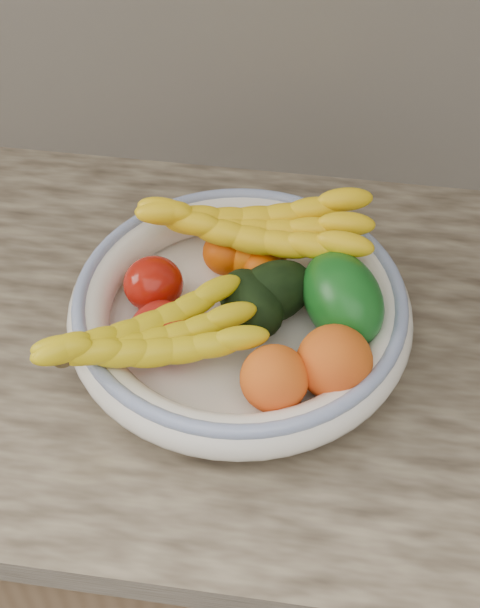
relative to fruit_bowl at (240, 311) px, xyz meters
name	(u,v)px	position (x,y,z in m)	size (l,w,h in m)	color
kitchen_counter	(242,507)	(0.00, 0.03, -0.48)	(2.44, 0.66, 1.40)	brown
fruit_bowl	(240,311)	(0.00, 0.00, 0.00)	(0.39, 0.39, 0.08)	white
clementine_back_left	(227,253)	(-0.03, 0.09, 0.01)	(0.06, 0.06, 0.05)	#E55604
clementine_back_right	(265,256)	(0.02, 0.09, 0.01)	(0.05, 0.05, 0.05)	#DB5C04
clementine_back_mid	(247,257)	(0.00, 0.08, 0.01)	(0.05, 0.05, 0.05)	orange
clementine_extra	(263,268)	(0.02, 0.07, 0.01)	(0.05, 0.05, 0.04)	#F26005
tomato_left	(153,284)	(-0.10, 0.01, 0.01)	(0.07, 0.07, 0.06)	#A51308
tomato_near_left	(163,332)	(-0.08, -0.06, 0.01)	(0.07, 0.07, 0.07)	#A91610
avocado_center	(251,303)	(0.01, 0.00, 0.02)	(0.07, 0.09, 0.07)	black
avocado_right	(273,292)	(0.03, 0.02, 0.02)	(0.07, 0.10, 0.07)	black
green_mango	(342,298)	(0.11, 0.01, 0.03)	(0.08, 0.13, 0.09)	#0E4E14
peach_front	(274,379)	(0.05, -0.10, 0.02)	(0.07, 0.07, 0.07)	orange
peach_right	(334,362)	(0.11, -0.08, 0.02)	(0.08, 0.08, 0.08)	orange
banana_bunch_back	(254,232)	(0.00, 0.09, 0.04)	(0.29, 0.11, 0.08)	yellow
banana_bunch_front	(149,343)	(-0.08, -0.09, 0.03)	(0.25, 0.10, 0.07)	yellow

